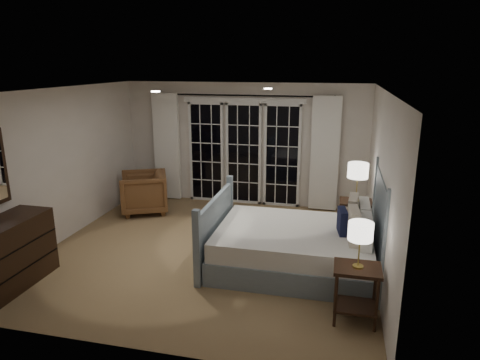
% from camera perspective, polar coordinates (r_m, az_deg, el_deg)
% --- Properties ---
extents(floor, '(5.00, 5.00, 0.00)m').
position_cam_1_polar(floor, '(6.89, -4.11, -9.32)').
color(floor, olive).
rests_on(floor, ground).
extents(ceiling, '(5.00, 5.00, 0.00)m').
position_cam_1_polar(ceiling, '(6.27, -4.56, 11.92)').
color(ceiling, silver).
rests_on(ceiling, wall_back).
extents(wall_left, '(0.02, 5.00, 2.50)m').
position_cam_1_polar(wall_left, '(7.59, -22.67, 1.82)').
color(wall_left, silver).
rests_on(wall_left, floor).
extents(wall_right, '(0.02, 5.00, 2.50)m').
position_cam_1_polar(wall_right, '(6.21, 18.26, -0.56)').
color(wall_right, silver).
rests_on(wall_right, floor).
extents(wall_back, '(5.00, 0.02, 2.50)m').
position_cam_1_polar(wall_back, '(8.83, 0.52, 4.78)').
color(wall_back, silver).
rests_on(wall_back, floor).
extents(wall_front, '(5.00, 0.02, 2.50)m').
position_cam_1_polar(wall_front, '(4.27, -14.43, -7.47)').
color(wall_front, silver).
rests_on(wall_front, floor).
extents(french_doors, '(2.50, 0.04, 2.20)m').
position_cam_1_polar(french_doors, '(8.82, 0.46, 3.71)').
color(french_doors, black).
rests_on(french_doors, wall_back).
extents(curtain_rod, '(3.50, 0.03, 0.03)m').
position_cam_1_polar(curtain_rod, '(8.60, 0.39, 11.22)').
color(curtain_rod, black).
rests_on(curtain_rod, wall_back).
extents(curtain_left, '(0.55, 0.10, 2.25)m').
position_cam_1_polar(curtain_left, '(9.23, -9.72, 4.39)').
color(curtain_left, white).
rests_on(curtain_left, curtain_rod).
extents(curtain_right, '(0.55, 0.10, 2.25)m').
position_cam_1_polar(curtain_right, '(8.53, 11.24, 3.42)').
color(curtain_right, white).
rests_on(curtain_right, curtain_rod).
extents(downlight_a, '(0.12, 0.12, 0.01)m').
position_cam_1_polar(downlight_a, '(6.67, 3.76, 12.05)').
color(downlight_a, white).
rests_on(downlight_a, ceiling).
extents(downlight_b, '(0.12, 0.12, 0.01)m').
position_cam_1_polar(downlight_b, '(6.11, -11.19, 11.50)').
color(downlight_b, white).
rests_on(downlight_b, ceiling).
extents(bed, '(2.38, 1.72, 1.40)m').
position_cam_1_polar(bed, '(6.26, 7.69, -8.58)').
color(bed, gray).
rests_on(bed, floor).
extents(nightstand_left, '(0.52, 0.42, 0.68)m').
position_cam_1_polar(nightstand_left, '(5.13, 15.25, -13.42)').
color(nightstand_left, black).
rests_on(nightstand_left, floor).
extents(nightstand_right, '(0.52, 0.42, 0.68)m').
position_cam_1_polar(nightstand_right, '(7.36, 15.05, -4.41)').
color(nightstand_right, black).
rests_on(nightstand_right, floor).
extents(lamp_left, '(0.27, 0.27, 0.53)m').
position_cam_1_polar(lamp_left, '(4.86, 15.79, -6.68)').
color(lamp_left, gold).
rests_on(lamp_left, nightstand_left).
extents(lamp_right, '(0.33, 0.33, 0.64)m').
position_cam_1_polar(lamp_right, '(7.15, 15.46, 1.18)').
color(lamp_right, gold).
rests_on(lamp_right, nightstand_right).
extents(armchair, '(1.16, 1.15, 0.80)m').
position_cam_1_polar(armchair, '(8.64, -12.70, -1.63)').
color(armchair, brown).
rests_on(armchair, floor).
extents(dresser, '(0.55, 1.29, 0.91)m').
position_cam_1_polar(dresser, '(6.42, -28.63, -8.73)').
color(dresser, black).
rests_on(dresser, floor).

